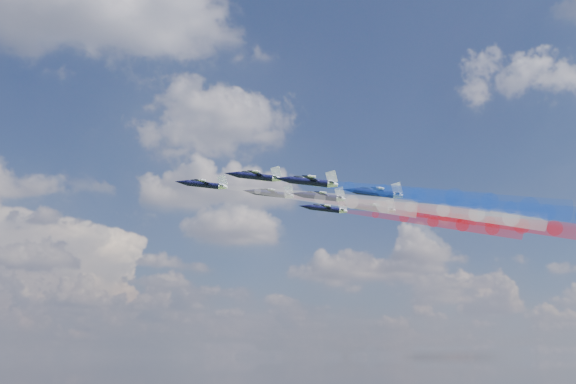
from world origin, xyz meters
name	(u,v)px	position (x,y,z in m)	size (l,w,h in m)	color
jet_lead	(203,185)	(-35.67, 28.24, 146.23)	(10.53, 13.17, 3.51)	black
trail_lead	(320,198)	(-10.16, 17.97, 142.19)	(4.39, 43.95, 4.39)	white
jet_inner_left	(256,177)	(-26.22, 13.18, 144.97)	(10.53, 13.17, 3.51)	black
trail_inner_left	(384,191)	(-0.72, 2.91, 140.92)	(4.39, 43.95, 4.39)	blue
jet_inner_right	(270,194)	(-18.44, 32.82, 146.13)	(10.53, 13.17, 3.51)	black
trail_inner_right	(383,206)	(7.07, 22.55, 142.08)	(4.39, 43.95, 4.39)	red
jet_outer_left	(309,182)	(-18.25, -1.12, 140.73)	(10.53, 13.17, 3.51)	black
trail_outer_left	(451,197)	(7.25, -11.38, 136.69)	(4.39, 43.95, 4.39)	blue
jet_center_third	(320,197)	(-9.95, 18.54, 142.62)	(10.53, 13.17, 3.51)	black
trail_center_third	(443,211)	(15.56, 8.27, 138.58)	(4.39, 43.95, 4.39)	white
jet_outer_right	(325,209)	(-2.33, 39.20, 144.45)	(10.53, 13.17, 3.51)	black
trail_outer_right	(433,221)	(23.18, 28.93, 140.40)	(4.39, 43.95, 4.39)	red
jet_rear_left	(375,193)	(-2.05, 4.28, 140.67)	(10.53, 13.17, 3.51)	black
trail_rear_left	(511,208)	(23.46, -5.99, 136.62)	(4.39, 43.95, 4.39)	blue
jet_rear_right	(372,208)	(4.74, 23.96, 141.84)	(10.53, 13.17, 3.51)	black
trail_rear_right	(490,222)	(30.24, 13.69, 137.80)	(4.39, 43.95, 4.39)	red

